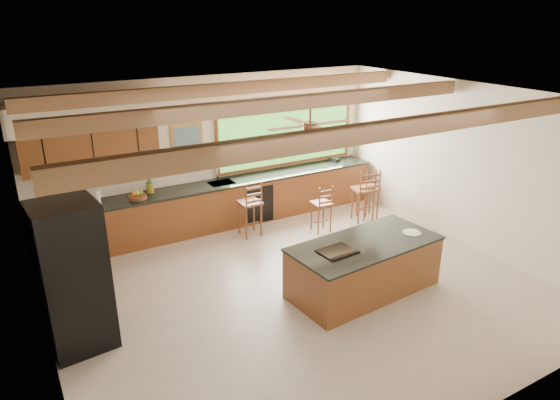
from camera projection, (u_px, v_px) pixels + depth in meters
ground at (298, 288)px, 7.96m from camera, size 7.20×7.20×0.00m
room_shell at (268, 146)px, 7.63m from camera, size 7.27×6.54×3.02m
counter_run at (191, 218)px, 9.45m from camera, size 7.12×3.10×1.25m
island at (364, 266)px, 7.77m from camera, size 2.45×1.29×0.85m
refrigerator at (73, 277)px, 6.29m from camera, size 0.85×0.83×2.00m
bar_stool_a at (323, 205)px, 9.79m from camera, size 0.38×0.38×0.99m
bar_stool_b at (251, 204)px, 9.57m from camera, size 0.41×0.41×1.14m
bar_stool_c at (370, 189)px, 10.43m from camera, size 0.45×0.45×1.10m
bar_stool_d at (365, 191)px, 10.25m from camera, size 0.50×0.50×1.15m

